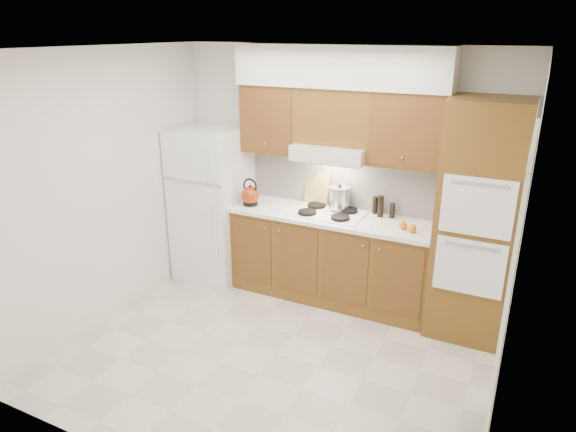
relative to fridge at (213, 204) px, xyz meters
The scene contains 26 objects.
floor 2.00m from the fridge, 39.06° to the right, with size 3.60×3.60×0.00m, color beige.
ceiling 2.51m from the fridge, 39.06° to the right, with size 3.60×3.60×0.00m, color white.
wall_back 1.52m from the fridge, 14.37° to the left, with size 3.60×0.02×2.60m, color white.
wall_left 1.28m from the fridge, 109.11° to the right, with size 0.02×3.00×2.60m, color white.
wall_right 3.43m from the fridge, 19.58° to the right, with size 0.02×3.00×2.60m, color white.
fridge is the anchor object (origin of this frame).
base_cabinets 1.49m from the fridge, ahead, with size 2.11×0.60×0.90m, color brown.
countertop 1.43m from the fridge, ahead, with size 2.13×0.62×0.04m, color white.
backsplash 1.51m from the fridge, 13.56° to the left, with size 2.11×0.03×0.56m, color white.
oven_cabinet 2.86m from the fridge, ahead, with size 0.70×0.65×2.20m, color brown.
upper_cab_left 1.22m from the fridge, 15.78° to the left, with size 0.63×0.33×0.70m, color brown.
upper_cab_right 2.35m from the fridge, ahead, with size 0.73×0.33×0.70m, color brown.
range_hood 1.56m from the fridge, ahead, with size 0.75×0.45×0.15m, color silver.
upper_cab_over_hood 1.75m from the fridge, ahead, with size 0.75×0.33×0.55m, color brown.
soffit 2.11m from the fridge, ahead, with size 2.13×0.36×0.40m, color silver.
cooktop 1.38m from the fridge, ahead, with size 0.74×0.50×0.01m, color white.
doorway 3.53m from the fridge, 25.02° to the right, with size 0.02×0.90×2.10m, color black.
wall_clock 3.49m from the fridge, 10.48° to the right, with size 0.30×0.30×0.02m, color #3F3833.
kettle 0.56m from the fridge, ahead, with size 0.20×0.20×0.20m, color maroon.
cutting_board 1.23m from the fridge, 15.02° to the left, with size 0.29×0.02×0.38m, color tan.
stock_pot 1.48m from the fridge, ahead, with size 0.21×0.21×0.22m, color silver.
condiment_a 1.91m from the fridge, ahead, with size 0.06×0.06×0.22m, color black.
condiment_b 1.84m from the fridge, ahead, with size 0.06×0.06×0.18m, color black.
condiment_c 2.03m from the fridge, ahead, with size 0.05×0.05×0.15m, color black.
orange_near 2.18m from the fridge, ahead, with size 0.08×0.08×0.08m, color orange.
orange_far 2.28m from the fridge, ahead, with size 0.08×0.08×0.08m, color #FC9C0D.
Camera 1 is at (1.79, -3.44, 2.74)m, focal length 32.00 mm.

